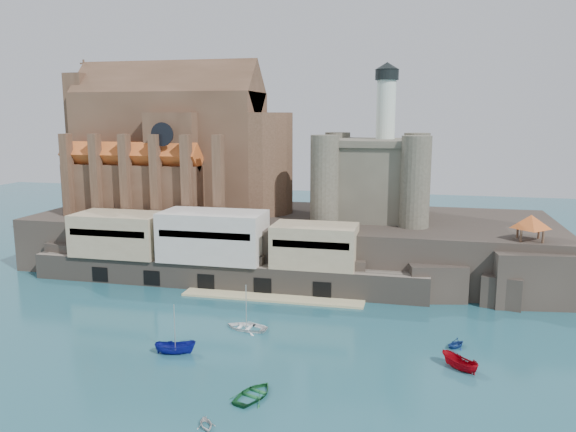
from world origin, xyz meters
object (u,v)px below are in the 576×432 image
Objects in this scene: church at (179,151)px; boat_1 at (206,427)px; castle_keep at (373,174)px; pavilion at (531,223)px; boat_2 at (176,353)px.

church reaches higher than boat_1.
castle_keep reaches higher than pavilion.
castle_keep is 4.58× the size of pavilion.
boat_1 is 17.98m from boat_2.
castle_keep reaches higher than boat_2.
boat_1 is (-36.53, -46.47, -12.73)m from pavilion.
church is 17.77× the size of boat_1.
boat_1 is at bearing -159.71° from boat_2.
boat_1 is at bearing -128.17° from pavilion.
boat_2 is at bearing -145.88° from pavilion.
church is 7.34× the size of pavilion.
boat_2 is at bearing 89.51° from boat_1.
boat_2 is (-9.89, 15.02, 0.00)m from boat_1.
church is at bearing 9.54° from boat_2.
boat_2 is at bearing -67.38° from church.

